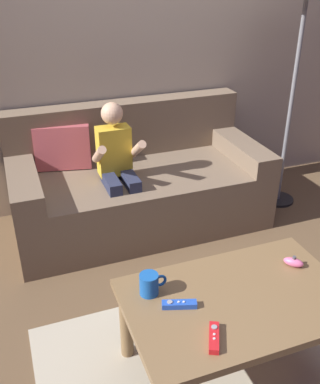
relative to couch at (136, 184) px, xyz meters
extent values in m
plane|color=brown|center=(0.09, -1.12, -0.28)|extent=(9.90, 9.90, 0.00)
cube|color=#B2A38E|center=(0.09, 0.39, 0.97)|extent=(4.95, 0.05, 2.50)
cube|color=#75604C|center=(0.01, -0.05, -0.08)|extent=(1.68, 0.80, 0.40)
cube|color=#75604C|center=(0.01, 0.27, 0.31)|extent=(1.68, 0.16, 0.39)
cube|color=#75604C|center=(-0.74, -0.05, 0.18)|extent=(0.18, 0.80, 0.13)
cube|color=#75604C|center=(0.76, -0.05, 0.18)|extent=(0.18, 0.80, 0.13)
cube|color=#B24C51|center=(-0.45, 0.19, 0.27)|extent=(0.38, 0.22, 0.30)
cylinder|color=#282D47|center=(-0.23, -0.35, -0.08)|extent=(0.07, 0.07, 0.40)
cylinder|color=#282D47|center=(-0.11, -0.35, -0.08)|extent=(0.07, 0.07, 0.40)
cube|color=#282D47|center=(-0.23, -0.22, 0.15)|extent=(0.08, 0.26, 0.08)
cube|color=#282D47|center=(-0.11, -0.22, 0.15)|extent=(0.08, 0.26, 0.08)
cube|color=gold|center=(-0.17, -0.09, 0.31)|extent=(0.21, 0.12, 0.31)
cylinder|color=#DBAA87|center=(-0.29, -0.21, 0.35)|extent=(0.05, 0.23, 0.18)
cylinder|color=#DBAA87|center=(-0.05, -0.21, 0.35)|extent=(0.05, 0.23, 0.18)
sphere|color=#DBAA87|center=(-0.17, -0.09, 0.55)|extent=(0.13, 0.13, 0.13)
cube|color=brown|center=(0.00, -1.40, 0.13)|extent=(0.94, 0.60, 0.04)
cylinder|color=brown|center=(-0.41, -1.15, -0.09)|extent=(0.06, 0.06, 0.39)
cylinder|color=brown|center=(0.42, -1.15, -0.09)|extent=(0.06, 0.06, 0.39)
cube|color=#BCB299|center=(0.00, -1.40, -0.28)|extent=(1.70, 1.12, 0.01)
cube|color=blue|center=(-0.25, -1.36, 0.16)|extent=(0.14, 0.08, 0.02)
cylinder|color=#99999E|center=(-0.28, -1.35, 0.17)|extent=(0.02, 0.02, 0.00)
cylinder|color=silver|center=(-0.25, -1.36, 0.17)|extent=(0.01, 0.01, 0.00)
cylinder|color=silver|center=(-0.23, -1.37, 0.17)|extent=(0.01, 0.01, 0.00)
ellipsoid|color=pink|center=(0.34, -1.30, 0.16)|extent=(0.09, 0.10, 0.04)
cylinder|color=#4C4C51|center=(0.34, -1.30, 0.19)|extent=(0.02, 0.02, 0.01)
cube|color=red|center=(-0.19, -1.57, 0.16)|extent=(0.10, 0.14, 0.02)
cylinder|color=#99999E|center=(-0.18, -1.53, 0.17)|extent=(0.02, 0.02, 0.00)
cylinder|color=silver|center=(-0.19, -1.56, 0.17)|extent=(0.01, 0.01, 0.00)
cylinder|color=silver|center=(-0.20, -1.58, 0.17)|extent=(0.01, 0.01, 0.00)
cylinder|color=#1959B2|center=(-0.33, -1.24, 0.19)|extent=(0.08, 0.08, 0.09)
torus|color=#1959B2|center=(-0.28, -1.24, 0.20)|extent=(0.06, 0.01, 0.06)
cylinder|color=black|center=(1.10, -0.12, -0.27)|extent=(0.24, 0.24, 0.02)
cylinder|color=slate|center=(1.10, -0.12, 0.46)|extent=(0.03, 0.03, 1.43)
camera|label=1|loc=(-0.78, -2.59, 1.38)|focal=41.08mm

